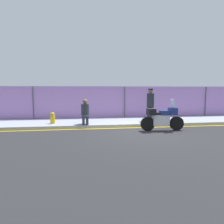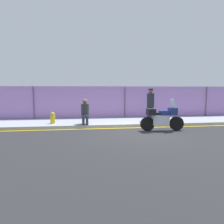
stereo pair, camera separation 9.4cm
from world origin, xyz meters
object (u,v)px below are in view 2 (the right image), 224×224
(fire_hydrant, at_px, (53,118))
(person_seated_on_curb, at_px, (85,110))
(officer_standing, at_px, (150,104))
(motorcycle, at_px, (162,118))

(fire_hydrant, bearing_deg, person_seated_on_curb, -13.08)
(officer_standing, relative_size, fire_hydrant, 3.08)
(person_seated_on_curb, bearing_deg, fire_hydrant, 166.92)
(motorcycle, distance_m, officer_standing, 2.22)
(fire_hydrant, bearing_deg, motorcycle, -19.13)
(officer_standing, relative_size, person_seated_on_curb, 1.41)
(person_seated_on_curb, relative_size, fire_hydrant, 2.17)
(officer_standing, distance_m, fire_hydrant, 5.61)
(person_seated_on_curb, bearing_deg, motorcycle, -21.86)
(officer_standing, height_order, fire_hydrant, officer_standing)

